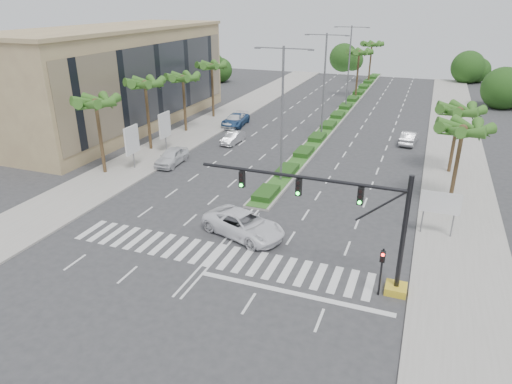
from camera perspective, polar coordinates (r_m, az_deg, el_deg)
ground at (r=30.42m, az=-5.16°, el=-7.87°), size 160.00×160.00×0.00m
footpath_right at (r=46.13m, az=23.81°, el=1.38°), size 6.00×120.00×0.15m
footpath_left at (r=53.34m, az=-10.63°, el=5.76°), size 6.00×120.00×0.15m
median at (r=71.03m, az=10.98°, el=10.07°), size 2.20×75.00×0.20m
median_grass at (r=71.00m, az=10.99°, el=10.16°), size 1.80×75.00×0.04m
building at (r=62.86m, az=-16.86°, el=13.35°), size 12.00×36.00×12.00m
signal_gantry at (r=26.40m, az=13.08°, el=-4.95°), size 12.60×1.20×7.20m
pedestrian_signal at (r=26.41m, az=15.45°, el=-8.74°), size 0.28×0.36×3.00m
direction_sign at (r=33.99m, az=22.04°, el=-1.46°), size 2.70×0.11×3.40m
billboard_near at (r=45.80m, az=-15.26°, el=6.25°), size 0.18×2.10×4.35m
billboard_far at (r=50.57m, az=-11.35°, el=8.16°), size 0.18×2.10×4.35m
palm_left_near at (r=44.60m, az=-19.39°, el=10.28°), size 4.57×4.68×7.55m
palm_left_mid at (r=50.79m, az=-13.68°, el=12.79°), size 4.57×4.68×7.95m
palm_left_far at (r=57.57m, az=-9.12°, el=13.71°), size 4.57×4.68×7.35m
palm_left_end at (r=64.50m, az=-5.55°, el=15.22°), size 4.57×4.68×7.75m
palm_right_near at (r=38.57m, az=24.41°, el=6.92°), size 4.57×4.68×7.05m
palm_right_far at (r=46.41m, az=24.05°, el=9.06°), size 4.57×4.68×6.75m
palm_median_a at (r=79.64m, az=12.77°, el=16.48°), size 4.57×4.68×8.05m
palm_median_b at (r=94.43m, az=14.27°, el=17.30°), size 4.57×4.68×8.05m
streetlight_near at (r=40.10m, az=3.31°, el=10.38°), size 5.10×0.25×12.00m
streetlight_mid at (r=55.30m, az=8.54°, el=13.69°), size 5.10×0.25×12.00m
streetlight_far at (r=70.85m, az=11.56°, el=15.52°), size 5.10×0.25×12.00m
car_parked_a at (r=47.01m, az=-10.50°, el=4.37°), size 2.17×4.90×1.64m
car_parked_b at (r=53.32m, az=-2.88°, el=6.79°), size 1.67×4.14×1.34m
car_parked_c at (r=60.97m, az=-2.59°, el=8.99°), size 3.03×5.75×1.54m
car_parked_d at (r=60.80m, az=-2.66°, el=8.94°), size 2.22×5.27×1.52m
car_crossing at (r=32.31m, az=-1.54°, el=-4.07°), size 6.78×4.72×1.72m
car_right at (r=55.87m, az=18.58°, el=6.46°), size 1.97×4.65×1.49m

